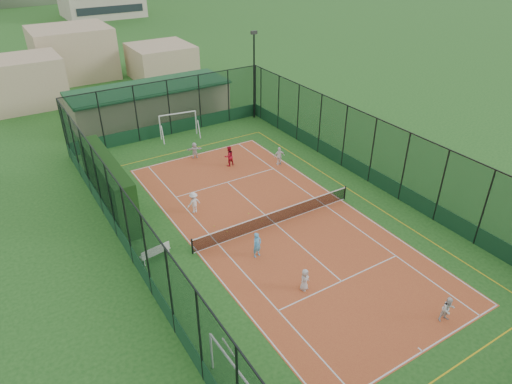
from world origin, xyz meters
TOP-DOWN VIEW (x-y plane):
  - ground at (0.00, 0.00)m, footprint 300.00×300.00m
  - court_slab at (0.00, 0.00)m, footprint 11.17×23.97m
  - tennis_net at (0.00, 0.00)m, footprint 11.67×0.12m
  - perimeter_fence at (0.00, 0.00)m, footprint 18.12×34.12m
  - floodlight_ne at (8.60, 16.60)m, footprint 0.60×0.26m
  - clubhouse at (0.00, 22.00)m, footprint 15.20×7.20m
  - hedge_left at (-8.30, 7.24)m, footprint 1.27×8.49m
  - white_bench at (-7.80, 0.66)m, footprint 1.82×0.74m
  - futsal_goal_near at (-8.36, -9.25)m, footprint 3.25×1.06m
  - futsal_goal_far at (0.37, 16.11)m, footprint 3.49×1.47m
  - child_near_left at (-2.08, -5.82)m, footprint 0.73×0.60m
  - child_near_mid at (-2.71, -2.16)m, footprint 0.64×0.49m
  - child_near_right at (2.43, -11.16)m, footprint 0.80×0.70m
  - child_far_left at (-3.81, 3.96)m, footprint 1.03×0.67m
  - child_far_right at (4.89, 6.75)m, footprint 0.94×0.55m
  - child_far_back at (-0.28, 11.41)m, footprint 1.30×0.73m
  - coach at (1.43, 8.71)m, footprint 0.88×0.73m
  - tennis_balls at (-1.55, 1.34)m, footprint 3.58×1.27m

SIDE VIEW (x-z plane):
  - ground at x=0.00m, z-range 0.00..0.00m
  - court_slab at x=0.00m, z-range 0.00..0.01m
  - tennis_balls at x=-1.55m, z-range 0.01..0.08m
  - white_bench at x=-7.80m, z-range 0.00..0.99m
  - tennis_net at x=0.00m, z-range 0.00..1.06m
  - child_near_left at x=-2.08m, z-range 0.01..1.30m
  - child_far_back at x=-0.28m, z-range 0.01..1.35m
  - child_near_right at x=2.43m, z-range 0.01..1.42m
  - child_far_left at x=-3.81m, z-range 0.01..1.50m
  - child_far_right at x=4.89m, z-range 0.01..1.51m
  - child_near_mid at x=-2.71m, z-range 0.01..1.58m
  - coach at x=1.43m, z-range 0.01..1.66m
  - futsal_goal_near at x=-8.36m, z-range 0.00..2.08m
  - futsal_goal_far at x=0.37m, z-range 0.00..2.18m
  - clubhouse at x=0.00m, z-range 0.00..3.15m
  - hedge_left at x=-8.30m, z-range 0.00..3.72m
  - perimeter_fence at x=0.00m, z-range 0.00..5.00m
  - floodlight_ne at x=8.60m, z-range 0.00..8.25m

